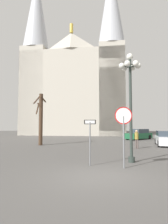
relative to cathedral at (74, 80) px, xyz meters
The scene contains 9 objects.
ground_plane 35.08m from the cathedral, 84.06° to the right, with size 120.00×120.00×0.00m, color #514F4C.
cathedral is the anchor object (origin of this frame).
stop_sign 33.11m from the cathedral, 81.47° to the right, with size 0.84×0.10×2.93m.
one_way_arrow_sign 32.61m from the cathedral, 84.28° to the right, with size 0.60×0.07×2.32m.
street_lamp 31.25m from the cathedral, 79.79° to the right, with size 1.25×1.13×6.13m.
bare_tree 22.96m from the cathedral, 95.18° to the right, with size 1.35×1.34×5.43m.
parked_car_near_green 19.91m from the cathedral, 52.28° to the right, with size 4.48×4.17×1.48m.
parked_car_far_white 26.21m from the cathedral, 63.29° to the right, with size 2.65×4.38×1.47m.
pedestrian_walking 26.96m from the cathedral, 73.01° to the right, with size 0.32×0.32×1.62m.
Camera 1 is at (-0.41, -7.71, 2.05)m, focal length 30.68 mm.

